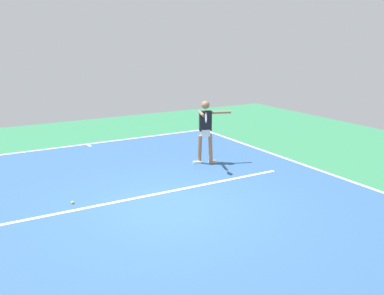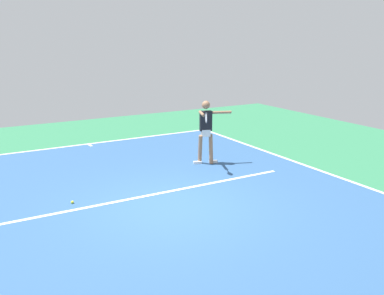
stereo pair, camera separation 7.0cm
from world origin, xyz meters
The scene contains 9 objects.
ground_plane centered at (0.00, 0.00, 0.00)m, with size 21.62×21.62×0.00m, color #2D754C.
court_surface centered at (0.00, 0.00, 0.00)m, with size 9.44×12.91×0.00m, color #2D5484.
court_line_baseline_near centered at (0.00, -6.40, 0.00)m, with size 9.44×0.10×0.01m, color white.
court_line_sideline_left centered at (-4.67, 0.00, 0.00)m, with size 0.10×12.91×0.01m, color white.
court_line_service centered at (0.00, -0.88, 0.00)m, with size 7.08×0.10×0.01m, color white.
court_line_centre_mark centered at (0.00, -6.20, 0.00)m, with size 0.10×0.30×0.01m, color white.
tennis_player centered at (-2.29, -2.41, 1.07)m, with size 1.25×1.14×1.84m.
tennis_ball_centre_court centered at (1.87, -1.26, 0.03)m, with size 0.07×0.07×0.07m, color yellow.
tennis_ball_near_player centered at (-3.11, -3.50, 0.03)m, with size 0.07×0.07×0.07m, color yellow.
Camera 1 is at (3.99, 7.65, 3.58)m, focal length 39.89 mm.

